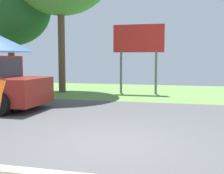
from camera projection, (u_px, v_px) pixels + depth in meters
ground_plane at (134, 118)px, 9.03m from camera, size 40.00×22.00×0.20m
roadside_billboard at (138, 43)px, 14.81m from camera, size 2.60×0.12×3.50m
tree_center_back at (10, 9)px, 16.36m from camera, size 4.53×4.53×6.63m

